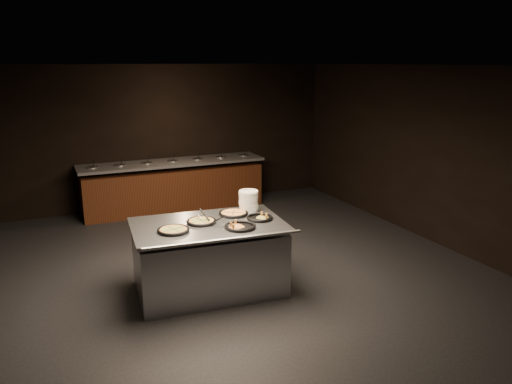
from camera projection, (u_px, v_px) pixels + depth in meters
room at (239, 176)px, 6.75m from camera, size 7.02×8.02×2.92m
salad_bar at (174, 189)px, 10.16m from camera, size 3.70×0.83×1.18m
serving_counter at (209, 259)px, 6.54m from camera, size 2.03×1.40×0.93m
plate_stack at (249, 201)px, 6.94m from camera, size 0.27×0.27×0.28m
pan_veggie_whole at (173, 230)px, 6.11m from camera, size 0.40×0.40×0.04m
pan_cheese_whole at (201, 221)px, 6.44m from camera, size 0.39×0.39×0.04m
pan_cheese_slices_a at (233, 213)px, 6.79m from camera, size 0.40×0.40×0.04m
pan_cheese_slices_b at (240, 226)px, 6.25m from camera, size 0.40×0.40×0.04m
pan_veggie_slices at (260, 218)px, 6.60m from camera, size 0.35×0.35×0.04m
server_left at (202, 216)px, 6.49m from camera, size 0.19×0.30×0.16m
server_right at (222, 221)px, 6.29m from camera, size 0.28×0.20×0.15m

